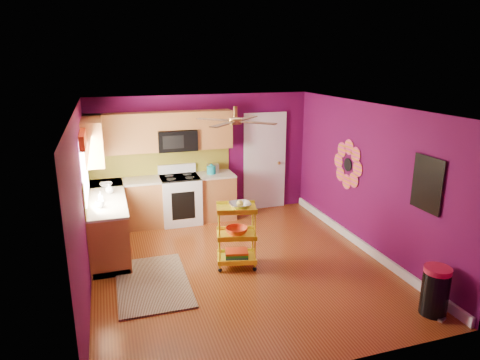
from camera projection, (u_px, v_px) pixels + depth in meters
name	position (u px, v px, depth m)	size (l,w,h in m)	color
ground	(239.00, 265.00, 6.83)	(5.00, 5.00, 0.00)	#672C10
room_envelope	(241.00, 166.00, 6.39)	(4.54, 5.04, 2.52)	#55093F
lower_cabinets	(141.00, 211.00, 7.98)	(2.81, 2.31, 0.94)	#975929
electric_range	(180.00, 199.00, 8.53)	(0.76, 0.66, 1.13)	white
upper_cabinetry	(141.00, 136.00, 7.96)	(2.80, 2.30, 1.26)	#975929
left_window	(84.00, 155.00, 6.67)	(0.08, 1.35, 1.08)	white
panel_door	(265.00, 162.00, 9.20)	(0.95, 0.11, 2.15)	white
right_wall_art	(380.00, 172.00, 6.77)	(0.04, 2.74, 1.04)	black
ceiling_fan	(235.00, 120.00, 6.38)	(1.01, 1.01, 0.26)	#BF8C3F
shag_rug	(153.00, 283.00, 6.27)	(1.02, 1.67, 0.02)	black
rolling_cart	(237.00, 233.00, 6.66)	(0.69, 0.57, 1.10)	yellow
trash_can	(435.00, 291.00, 5.45)	(0.45, 0.45, 0.65)	black
teal_kettle	(211.00, 170.00, 8.61)	(0.18, 0.18, 0.21)	teal
toaster	(213.00, 168.00, 8.71)	(0.22, 0.15, 0.18)	beige
soap_bottle_a	(101.00, 197.00, 6.93)	(0.08, 0.08, 0.17)	#EA3F72
soap_bottle_b	(109.00, 188.00, 7.35)	(0.14, 0.14, 0.18)	white
counter_dish	(106.00, 185.00, 7.79)	(0.23, 0.23, 0.06)	white
counter_cup	(100.00, 204.00, 6.66)	(0.14, 0.14, 0.11)	white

